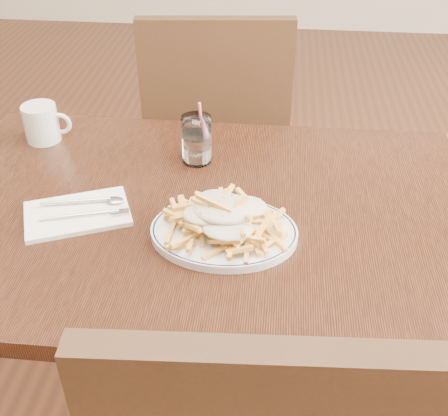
# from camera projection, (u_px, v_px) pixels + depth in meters

# --- Properties ---
(floor) EXTENTS (7.00, 7.00, 0.00)m
(floor) POSITION_uv_depth(u_px,v_px,m) (207.00, 414.00, 1.65)
(floor) COLOR black
(floor) RESTS_ON ground
(table) EXTENTS (1.20, 0.80, 0.75)m
(table) POSITION_uv_depth(u_px,v_px,m) (201.00, 237.00, 1.26)
(table) COLOR black
(table) RESTS_ON ground
(chair_far) EXTENTS (0.49, 0.49, 0.98)m
(chair_far) POSITION_uv_depth(u_px,v_px,m) (217.00, 134.00, 1.88)
(chair_far) COLOR black
(chair_far) RESTS_ON ground
(fries_plate) EXTENTS (0.35, 0.32, 0.02)m
(fries_plate) POSITION_uv_depth(u_px,v_px,m) (224.00, 232.00, 1.13)
(fries_plate) COLOR white
(fries_plate) RESTS_ON table
(loaded_fries) EXTENTS (0.28, 0.25, 0.07)m
(loaded_fries) POSITION_uv_depth(u_px,v_px,m) (224.00, 214.00, 1.10)
(loaded_fries) COLOR #EFB149
(loaded_fries) RESTS_ON fries_plate
(napkin) EXTENTS (0.25, 0.21, 0.01)m
(napkin) POSITION_uv_depth(u_px,v_px,m) (77.00, 214.00, 1.18)
(napkin) COLOR white
(napkin) RESTS_ON table
(cutlery) EXTENTS (0.20, 0.12, 0.01)m
(cutlery) POSITION_uv_depth(u_px,v_px,m) (77.00, 209.00, 1.18)
(cutlery) COLOR silver
(cutlery) RESTS_ON napkin
(water_glass) EXTENTS (0.07, 0.07, 0.16)m
(water_glass) POSITION_uv_depth(u_px,v_px,m) (197.00, 142.00, 1.34)
(water_glass) COLOR white
(water_glass) RESTS_ON table
(coffee_mug) EXTENTS (0.12, 0.09, 0.10)m
(coffee_mug) POSITION_uv_depth(u_px,v_px,m) (42.00, 123.00, 1.43)
(coffee_mug) COLOR white
(coffee_mug) RESTS_ON table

